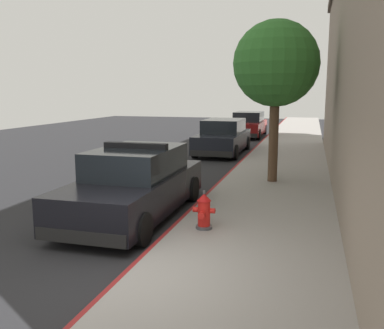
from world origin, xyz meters
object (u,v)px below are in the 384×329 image
parked_car_silver_ahead (223,137)px  fire_hydrant (204,211)px  street_tree (276,65)px  police_cruiser (135,184)px  parked_car_dark_far (248,125)px

parked_car_silver_ahead → fire_hydrant: 11.47m
fire_hydrant → street_tree: street_tree is taller
fire_hydrant → street_tree: size_ratio=0.16×
police_cruiser → fire_hydrant: size_ratio=6.37×
fire_hydrant → police_cruiser: bearing=153.2°
fire_hydrant → street_tree: bearing=79.9°
street_tree → parked_car_dark_far: bearing=101.2°
parked_car_dark_far → street_tree: street_tree is taller
parked_car_silver_ahead → fire_hydrant: parked_car_silver_ahead is taller
parked_car_silver_ahead → fire_hydrant: size_ratio=6.37×
parked_car_silver_ahead → street_tree: size_ratio=1.04×
police_cruiser → parked_car_dark_far: police_cruiser is taller
parked_car_silver_ahead → street_tree: (2.82, -6.40, 2.84)m
parked_car_silver_ahead → street_tree: bearing=-66.2°
street_tree → parked_car_silver_ahead: bearing=113.8°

